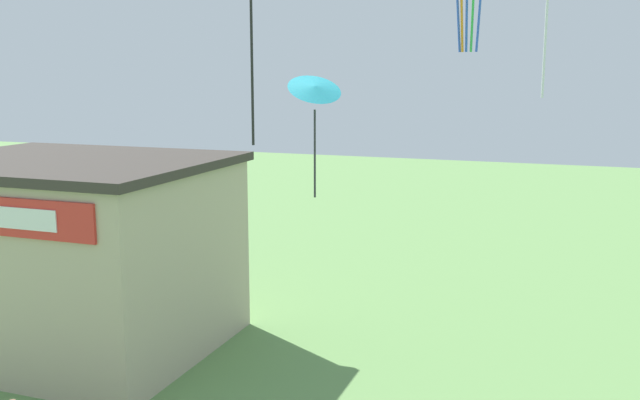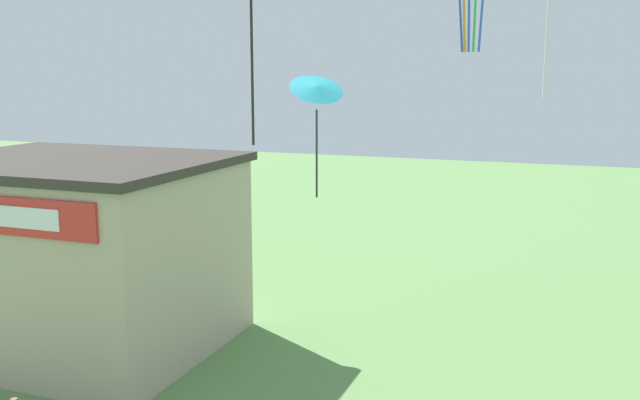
% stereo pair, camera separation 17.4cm
% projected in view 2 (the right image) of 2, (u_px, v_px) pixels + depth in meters
% --- Properties ---
extents(seaside_building, '(8.15, 6.62, 5.31)m').
position_uv_depth(seaside_building, '(75.00, 252.00, 19.87)').
color(seaside_building, '#B7A88E').
rests_on(seaside_building, ground_plane).
extents(kite_cyan_delta, '(1.68, 1.66, 2.91)m').
position_uv_depth(kite_cyan_delta, '(317.00, 90.00, 16.32)').
color(kite_cyan_delta, '#2DB2C6').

